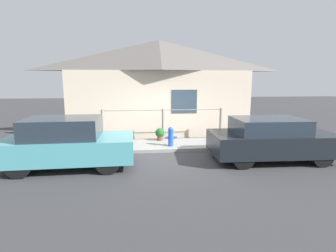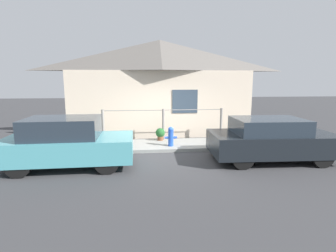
% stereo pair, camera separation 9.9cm
% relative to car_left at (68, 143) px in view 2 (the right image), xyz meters
% --- Properties ---
extents(ground_plane, '(60.00, 60.00, 0.00)m').
position_rel_car_left_xyz_m(ground_plane, '(3.03, 1.23, -0.73)').
color(ground_plane, '#38383A').
extents(sidewalk, '(24.00, 1.71, 0.12)m').
position_rel_car_left_xyz_m(sidewalk, '(3.03, 2.09, -0.67)').
color(sidewalk, gray).
rests_on(sidewalk, ground_plane).
extents(house, '(8.43, 2.23, 4.32)m').
position_rel_car_left_xyz_m(house, '(3.03, 4.57, 2.68)').
color(house, beige).
rests_on(house, ground_plane).
extents(fence, '(4.90, 0.10, 1.26)m').
position_rel_car_left_xyz_m(fence, '(3.03, 2.79, 0.08)').
color(fence, gray).
rests_on(fence, sidewalk).
extents(car_left, '(3.68, 1.75, 1.46)m').
position_rel_car_left_xyz_m(car_left, '(0.00, 0.00, 0.00)').
color(car_left, teal).
rests_on(car_left, ground_plane).
extents(car_right, '(3.88, 1.90, 1.35)m').
position_rel_car_left_xyz_m(car_right, '(6.17, 0.00, -0.04)').
color(car_right, black).
rests_on(car_right, ground_plane).
extents(fire_hydrant, '(0.45, 0.20, 0.71)m').
position_rel_car_left_xyz_m(fire_hydrant, '(3.20, 1.71, -0.23)').
color(fire_hydrant, blue).
rests_on(fire_hydrant, sidewalk).
extents(potted_plant_near_hydrant, '(0.37, 0.37, 0.50)m').
position_rel_car_left_xyz_m(potted_plant_near_hydrant, '(2.89, 2.67, -0.33)').
color(potted_plant_near_hydrant, brown).
rests_on(potted_plant_near_hydrant, sidewalk).
extents(potted_plant_by_fence, '(0.37, 0.37, 0.51)m').
position_rel_car_left_xyz_m(potted_plant_by_fence, '(-0.11, 2.18, -0.34)').
color(potted_plant_by_fence, brown).
rests_on(potted_plant_by_fence, sidewalk).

